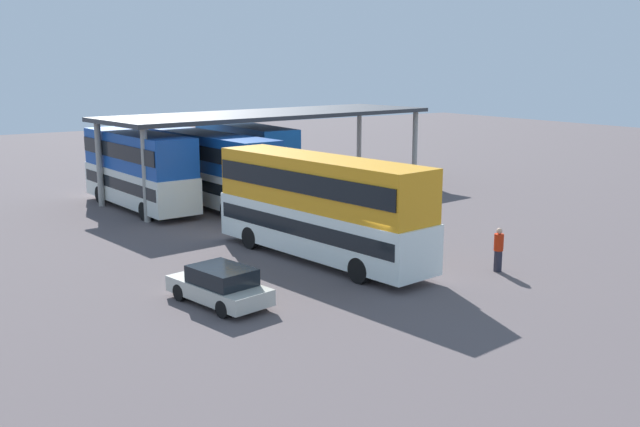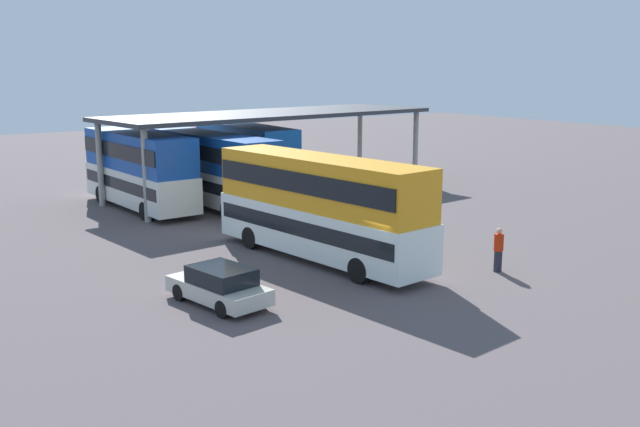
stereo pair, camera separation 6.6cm
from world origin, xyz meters
The scene contains 8 objects.
ground_plane centered at (0.00, 0.00, 0.00)m, with size 140.00×140.00×0.00m, color #574D4F.
double_decker_main centered at (-0.54, 3.98, 2.39)m, with size 3.77×11.41×4.37m.
parked_hatchback centered at (-6.63, 1.14, 0.67)m, with size 2.40×4.24×1.35m.
double_decker_near_canopy centered at (-2.82, 18.87, 2.38)m, with size 3.14×10.25×4.35m.
double_decker_mid_row centered at (0.90, 17.24, 2.31)m, with size 3.18×11.68×4.21m.
double_decker_far_right centered at (5.09, 20.94, 2.35)m, with size 2.99×10.72×4.29m.
depot_canopy centered at (6.18, 19.21, 4.85)m, with size 22.49×9.22×5.14m.
pedestrian_waiting centered at (4.35, -1.46, 0.89)m, with size 0.38×0.38×1.77m.
Camera 2 is at (-17.13, -20.46, 8.13)m, focal length 40.59 mm.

